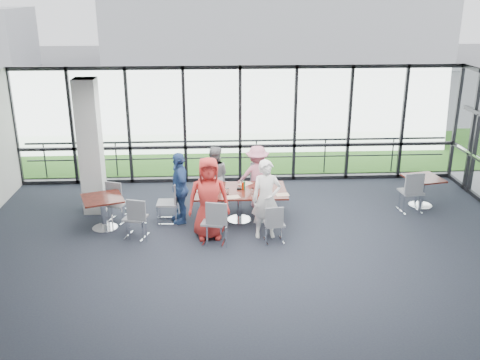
{
  "coord_description": "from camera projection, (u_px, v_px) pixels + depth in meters",
  "views": [
    {
      "loc": [
        -0.78,
        -9.14,
        5.04
      ],
      "look_at": [
        -0.17,
        1.94,
        1.1
      ],
      "focal_mm": 40.0,
      "sensor_mm": 36.0,
      "label": 1
    }
  ],
  "objects": [
    {
      "name": "side_table_right",
      "position": [
        423.0,
        182.0,
        13.04
      ],
      "size": [
        0.95,
        0.95,
        0.75
      ],
      "rotation": [
        0.0,
        0.0,
        0.19
      ],
      "color": "black",
      "rests_on": "ground"
    },
    {
      "name": "curtain_wall_back",
      "position": [
        240.0,
        125.0,
        14.49
      ],
      "size": [
        12.0,
        0.1,
        3.2
      ],
      "primitive_type": "cube",
      "color": "white",
      "rests_on": "ground"
    },
    {
      "name": "side_table_left",
      "position": [
        103.0,
        202.0,
        11.78
      ],
      "size": [
        1.08,
        1.08,
        0.75
      ],
      "rotation": [
        0.0,
        0.0,
        0.34
      ],
      "color": "black",
      "rests_on": "ground"
    },
    {
      "name": "tumbler_a",
      "position": [
        227.0,
        191.0,
        11.9
      ],
      "size": [
        0.07,
        0.07,
        0.14
      ],
      "primitive_type": "cylinder",
      "color": "white",
      "rests_on": "main_table"
    },
    {
      "name": "chair_spare_la",
      "position": [
        135.0,
        218.0,
        11.42
      ],
      "size": [
        0.55,
        0.55,
        0.91
      ],
      "primitive_type": null,
      "rotation": [
        0.0,
        0.0,
        -0.3
      ],
      "color": "gray",
      "rests_on": "ground"
    },
    {
      "name": "ketchup_bottle",
      "position": [
        243.0,
        186.0,
        12.17
      ],
      "size": [
        0.06,
        0.06,
        0.18
      ],
      "primitive_type": "cylinder",
      "color": "#A12002",
      "rests_on": "main_table"
    },
    {
      "name": "menu_b",
      "position": [
        282.0,
        195.0,
        11.9
      ],
      "size": [
        0.31,
        0.23,
        0.0
      ],
      "primitive_type": "cube",
      "rotation": [
        0.0,
        0.0,
        0.1
      ],
      "color": "beige",
      "rests_on": "main_table"
    },
    {
      "name": "chair_main_end",
      "position": [
        167.0,
        203.0,
        12.2
      ],
      "size": [
        0.47,
        0.47,
        0.93
      ],
      "primitive_type": null,
      "rotation": [
        0.0,
        0.0,
        -1.61
      ],
      "color": "gray",
      "rests_on": "ground"
    },
    {
      "name": "chair_main_fr",
      "position": [
        261.0,
        185.0,
        13.31
      ],
      "size": [
        0.53,
        0.53,
        0.95
      ],
      "primitive_type": null,
      "rotation": [
        0.0,
        0.0,
        3.0
      ],
      "color": "gray",
      "rests_on": "ground"
    },
    {
      "name": "grass_strip",
      "position": [
        235.0,
        150.0,
        17.85
      ],
      "size": [
        80.0,
        5.0,
        0.01
      ],
      "primitive_type": "cube",
      "color": "#31631A",
      "rests_on": "ground"
    },
    {
      "name": "exit_door",
      "position": [
        474.0,
        154.0,
        13.81
      ],
      "size": [
        0.12,
        1.6,
        2.1
      ],
      "primitive_type": "cube",
      "color": "black",
      "rests_on": "ground"
    },
    {
      "name": "plate_nr",
      "position": [
        267.0,
        195.0,
        11.88
      ],
      "size": [
        0.26,
        0.26,
        0.01
      ],
      "primitive_type": "cylinder",
      "color": "white",
      "rests_on": "main_table"
    },
    {
      "name": "chair_main_nl",
      "position": [
        214.0,
        222.0,
        11.16
      ],
      "size": [
        0.57,
        0.57,
        0.96
      ],
      "primitive_type": null,
      "rotation": [
        0.0,
        0.0,
        -0.24
      ],
      "color": "gray",
      "rests_on": "ground"
    },
    {
      "name": "plate_fr",
      "position": [
        261.0,
        184.0,
        12.55
      ],
      "size": [
        0.24,
        0.24,
        0.01
      ],
      "primitive_type": "cylinder",
      "color": "white",
      "rests_on": "main_table"
    },
    {
      "name": "chair_spare_r",
      "position": [
        411.0,
        192.0,
        12.77
      ],
      "size": [
        0.55,
        0.55,
        1.0
      ],
      "primitive_type": null,
      "rotation": [
        0.0,
        0.0,
        0.12
      ],
      "color": "gray",
      "rests_on": "ground"
    },
    {
      "name": "guard_rail",
      "position": [
        239.0,
        157.0,
        15.43
      ],
      "size": [
        12.0,
        0.06,
        0.06
      ],
      "primitive_type": "cylinder",
      "rotation": [
        0.0,
        1.57,
        0.0
      ],
      "color": "#2D2D33",
      "rests_on": "ground"
    },
    {
      "name": "floor",
      "position": [
        254.0,
        267.0,
        10.33
      ],
      "size": [
        12.0,
        10.0,
        0.02
      ],
      "primitive_type": "cube",
      "color": "#20222F",
      "rests_on": "ground"
    },
    {
      "name": "hangar_main",
      "position": [
        274.0,
        20.0,
        39.64
      ],
      "size": [
        24.0,
        10.0,
        6.0
      ],
      "primitive_type": "cube",
      "color": "silver",
      "rests_on": "ground"
    },
    {
      "name": "chair_main_fl",
      "position": [
        217.0,
        185.0,
        13.31
      ],
      "size": [
        0.53,
        0.53,
        0.94
      ],
      "primitive_type": null,
      "rotation": [
        0.0,
        0.0,
        2.99
      ],
      "color": "gray",
      "rests_on": "ground"
    },
    {
      "name": "ceiling",
      "position": [
        256.0,
        103.0,
        9.25
      ],
      "size": [
        12.0,
        10.0,
        0.04
      ],
      "primitive_type": "cube",
      "color": "white",
      "rests_on": "ground"
    },
    {
      "name": "tumbler_c",
      "position": [
        241.0,
        183.0,
        12.43
      ],
      "size": [
        0.07,
        0.07,
        0.14
      ],
      "primitive_type": "cylinder",
      "color": "white",
      "rests_on": "main_table"
    },
    {
      "name": "chair_spare_lb",
      "position": [
        116.0,
        204.0,
        12.22
      ],
      "size": [
        0.56,
        0.56,
        0.88
      ],
      "primitive_type": null,
      "rotation": [
        0.0,
        0.0,
        2.76
      ],
      "color": "gray",
      "rests_on": "ground"
    },
    {
      "name": "diner_far_left",
      "position": [
        214.0,
        176.0,
        13.05
      ],
      "size": [
        0.8,
        0.56,
        1.52
      ],
      "primitive_type": "imported",
      "rotation": [
        0.0,
        0.0,
        2.99
      ],
      "color": "gray",
      "rests_on": "ground"
    },
    {
      "name": "main_table",
      "position": [
        239.0,
        194.0,
        12.21
      ],
      "size": [
        2.15,
        1.2,
        0.75
      ],
      "rotation": [
        0.0,
        0.0,
        -0.01
      ],
      "color": "black",
      "rests_on": "ground"
    },
    {
      "name": "apron",
      "position": [
        233.0,
        136.0,
        19.74
      ],
      "size": [
        80.0,
        70.0,
        0.02
      ],
      "primitive_type": "cube",
      "color": "gray",
      "rests_on": "ground"
    },
    {
      "name": "diner_far_right",
      "position": [
        257.0,
        176.0,
        13.01
      ],
      "size": [
        1.01,
        0.54,
        1.54
      ],
      "primitive_type": "imported",
      "rotation": [
        0.0,
        0.0,
        3.11
      ],
      "color": "#D2778E",
      "rests_on": "ground"
    },
    {
      "name": "plate_end",
      "position": [
        199.0,
        190.0,
        12.18
      ],
      "size": [
        0.26,
        0.26,
        0.01
      ],
      "primitive_type": "cylinder",
      "color": "white",
      "rests_on": "main_table"
    },
    {
      "name": "plate_fl",
      "position": [
        215.0,
        185.0,
        12.44
      ],
      "size": [
        0.27,
        0.27,
        0.01
      ],
      "primitive_type": "cylinder",
      "color": "white",
      "rests_on": "main_table"
    },
    {
      "name": "chair_main_nr",
      "position": [
        274.0,
        224.0,
        11.24
      ],
      "size": [
        0.45,
        0.45,
        0.83
      ],
      "primitive_type": null,
      "rotation": [
        0.0,
        0.0,
        0.12
      ],
      "color": "gray",
      "rests_on": "ground"
    },
    {
      "name": "menu_a",
      "position": [
        233.0,
        197.0,
        11.76
      ],
      "size": [
        0.34,
        0.27,
        0.0
      ],
      "primitive_type": "cube",
      "rotation": [
        0.0,
        0.0,
        0.24
      ],
      "color": "beige",
      "rests_on": "main_table"
    },
    {
      "name": "diner_near_left",
      "position": [
        209.0,
        198.0,
        11.29
      ],
      "size": [
        0.92,
        0.64,
        1.8
      ],
      "primitive_type": "imported",
      "rotation": [
        0.0,
        0.0,
        0.08
      ],
      "color": "red",
      "rests_on": "ground"
    },
    {
      "name": "structural_column",
      "position": [
        90.0,
        147.0,
        12.42
      ],
      "size": [
        0.5,
        0.5,
        3.2
      ],
      "primitive_type": "cube",
      "color": "silver",
      "rests_on": "ground"
    },
    {
      "name": "green_bottle",
      "position": [
        244.0,
        185.0,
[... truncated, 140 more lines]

